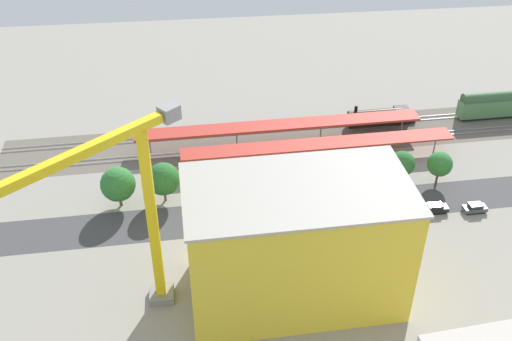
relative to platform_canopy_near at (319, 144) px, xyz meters
The scene contains 25 objects.
ground_plane 14.38m from the platform_canopy_near, 67.82° to the left, with size 187.73×187.73×0.00m, color gray.
rail_bed 11.20m from the platform_canopy_near, 60.21° to the right, with size 117.33×14.86×0.01m, color #665E54.
street_asphalt 16.96m from the platform_canopy_near, 71.53° to the left, with size 117.33×9.00×0.01m, color #424244.
track_rails 11.14m from the platform_canopy_near, 60.21° to the right, with size 117.28×11.89×0.12m.
platform_canopy_near is the anchor object (origin of this frame).
platform_canopy_far 10.16m from the platform_canopy_near, 48.66° to the right, with size 59.50×6.07×4.36m.
locomotive 21.10m from the platform_canopy_near, 143.22° to the right, with size 15.15×3.08×4.98m.
passenger_coach 44.38m from the platform_canopy_near, 163.54° to the right, with size 16.52×3.43×6.24m.
parked_car_0 31.43m from the platform_canopy_near, 141.41° to the left, with size 4.22×1.98×1.67m.
parked_car_1 25.74m from the platform_canopy_near, 132.54° to the left, with size 4.71×1.85×1.72m.
parked_car_2 21.82m from the platform_canopy_near, 118.11° to the left, with size 4.14×2.02×1.70m.
parked_car_3 19.49m from the platform_canopy_near, 97.90° to the left, with size 4.45×1.76×1.79m.
parked_car_4 19.71m from the platform_canopy_near, 79.54° to the left, with size 4.55×1.91×1.75m.
parked_car_5 22.26m from the platform_canopy_near, 60.62° to the left, with size 4.27×2.05×1.77m.
parked_car_6 25.86m from the platform_canopy_near, 46.69° to the left, with size 4.01×1.81×1.64m.
construction_building 37.14m from the platform_canopy_near, 72.68° to the left, with size 30.56×16.22×19.31m, color yellow.
construction_roof_slab 39.89m from the platform_canopy_near, 72.68° to the left, with size 31.16×16.82×0.40m, color #ADA89E.
tower_crane 50.73m from the platform_canopy_near, 47.20° to the left, with size 23.66×19.78×30.90m.
box_truck_0 28.65m from the platform_canopy_near, 44.50° to the left, with size 8.43×2.74×3.49m.
box_truck_1 21.62m from the platform_canopy_near, 79.64° to the left, with size 9.11×2.75×3.47m.
street_tree_0 23.25m from the platform_canopy_near, 153.27° to the left, with size 4.71×4.71×6.76m.
street_tree_1 39.64m from the platform_canopy_near, 15.13° to the left, with size 6.22×6.22×7.85m.
street_tree_2 17.00m from the platform_canopy_near, 143.09° to the left, with size 4.71×4.71×7.30m.
street_tree_3 31.85m from the platform_canopy_near, 17.84° to the left, with size 5.97×5.97×7.78m.
traffic_light 15.07m from the platform_canopy_near, 132.10° to the left, with size 0.50×0.36×6.35m.
Camera 1 is at (18.80, 85.09, 67.22)m, focal length 42.08 mm.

